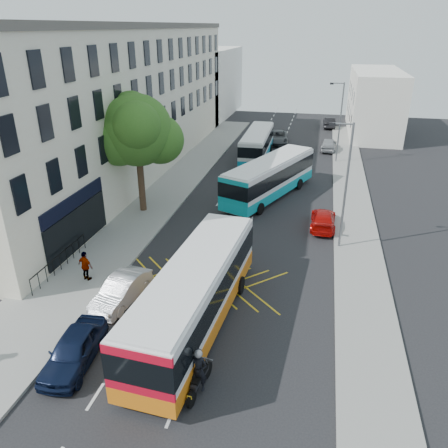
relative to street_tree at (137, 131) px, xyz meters
The scene contains 21 objects.
ground 18.33m from the street_tree, 60.38° to the right, with size 120.00×120.00×0.00m, color black.
pavement_left 6.22m from the street_tree, 73.47° to the left, with size 5.00×70.00×0.15m, color gray.
pavement_right 17.17m from the street_tree, ahead, with size 3.00×70.00×0.15m, color gray.
terrace_main 11.00m from the street_tree, 119.95° to the left, with size 8.30×45.00×13.50m.
terrace_far 40.43m from the street_tree, 97.81° to the left, with size 8.00×20.00×10.00m, color silver.
building_right 38.43m from the street_tree, 59.43° to the left, with size 6.00×18.00×8.00m, color silver.
street_tree is the anchor object (origin of this frame).
lamp_near 15.10m from the street_tree, 11.40° to the right, with size 1.45×0.15×8.00m.
lamp_far 22.57m from the street_tree, 49.19° to the left, with size 1.45×0.15×8.00m.
railings 11.22m from the street_tree, 97.02° to the right, with size 0.08×5.60×1.14m, color black, non-canonical shape.
bus_near 15.65m from the street_tree, 58.04° to the right, with size 3.56×12.03×3.34m.
bus_mid 11.60m from the street_tree, 30.55° to the left, with size 6.68×11.56×3.21m.
bus_far 18.62m from the street_tree, 69.30° to the left, with size 2.78×10.64×2.98m.
motorbike 19.89m from the street_tree, 61.20° to the right, with size 0.78×2.32×2.07m.
parked_car_blue 17.72m from the street_tree, 77.61° to the right, with size 1.70×4.22×1.44m, color black.
parked_car_silver 13.50m from the street_tree, 72.91° to the right, with size 1.46×4.19×1.38m, color #B8BBC1.
red_hatchback 14.85m from the street_tree, ahead, with size 1.73×4.25×1.23m, color #B70B07.
distant_car_grey 25.85m from the street_tree, 71.93° to the left, with size 2.44×5.29×1.47m, color #3B3E42.
distant_car_silver 26.55m from the street_tree, 57.33° to the left, with size 1.68×4.18×1.42m, color #96999D.
distant_car_dark 37.79m from the street_tree, 67.99° to the left, with size 1.51×4.34×1.43m, color black.
pedestrian_far 11.63m from the street_tree, 85.26° to the right, with size 1.03×0.43×1.76m, color gray.
Camera 1 is at (4.51, -14.33, 13.25)m, focal length 35.00 mm.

